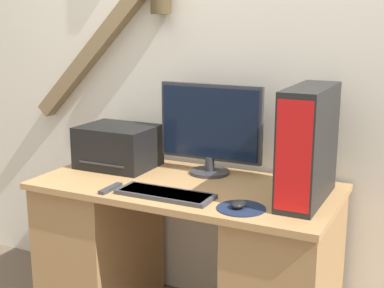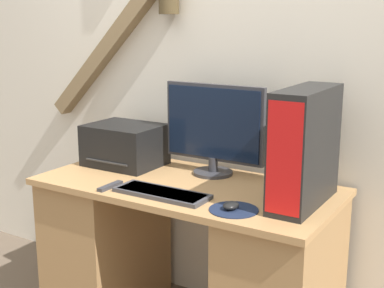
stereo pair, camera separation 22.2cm
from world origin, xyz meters
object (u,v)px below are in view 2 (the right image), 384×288
at_px(mouse, 231,205).
at_px(keyboard, 163,193).
at_px(remote_control, 110,186).
at_px(computer_tower, 305,147).
at_px(monitor, 214,127).
at_px(printer, 125,145).

bearing_deg(mouse, keyboard, 178.90).
distance_m(keyboard, remote_control, 0.27).
distance_m(keyboard, computer_tower, 0.64).
distance_m(monitor, computer_tower, 0.56).
relative_size(mouse, computer_tower, 0.17).
bearing_deg(monitor, mouse, -52.83).
bearing_deg(monitor, computer_tower, -19.53).
relative_size(keyboard, remote_control, 2.90).
height_order(computer_tower, printer, computer_tower).
relative_size(mouse, remote_control, 0.54).
height_order(keyboard, mouse, mouse).
bearing_deg(computer_tower, mouse, -134.59).
bearing_deg(keyboard, monitor, 86.02).
relative_size(monitor, mouse, 6.58).
bearing_deg(mouse, printer, 158.12).
bearing_deg(remote_control, printer, 118.52).
bearing_deg(computer_tower, printer, 174.56).
distance_m(keyboard, printer, 0.56).
bearing_deg(remote_control, monitor, 56.46).
height_order(monitor, printer, monitor).
relative_size(keyboard, printer, 1.15).
relative_size(computer_tower, printer, 1.28).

